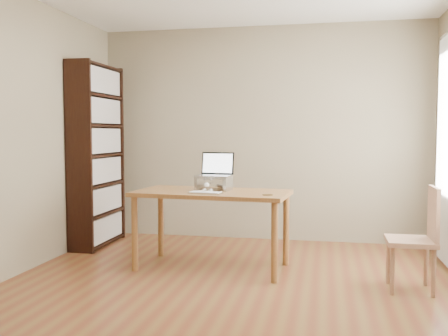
% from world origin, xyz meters
% --- Properties ---
extents(room, '(4.04, 4.54, 2.64)m').
position_xyz_m(room, '(0.03, 0.01, 1.30)').
color(room, brown).
rests_on(room, ground).
extents(bookshelf, '(0.30, 0.90, 2.10)m').
position_xyz_m(bookshelf, '(-1.83, 1.55, 1.05)').
color(bookshelf, black).
rests_on(bookshelf, ground).
extents(desk, '(1.52, 0.85, 0.75)m').
position_xyz_m(desk, '(-0.30, 0.82, 0.66)').
color(desk, brown).
rests_on(desk, ground).
extents(laptop_stand, '(0.32, 0.25, 0.13)m').
position_xyz_m(laptop_stand, '(-0.30, 0.90, 0.83)').
color(laptop_stand, silver).
rests_on(laptop_stand, desk).
extents(laptop, '(0.35, 0.30, 0.23)m').
position_xyz_m(laptop, '(-0.30, 0.96, 0.94)').
color(laptop, silver).
rests_on(laptop, laptop_stand).
extents(keyboard, '(0.32, 0.17, 0.02)m').
position_xyz_m(keyboard, '(-0.31, 0.60, 0.76)').
color(keyboard, silver).
rests_on(keyboard, desk).
extents(coaster, '(0.09, 0.09, 0.01)m').
position_xyz_m(coaster, '(0.26, 0.61, 0.75)').
color(coaster, brown).
rests_on(coaster, desk).
extents(cat, '(0.25, 0.48, 0.15)m').
position_xyz_m(cat, '(-0.33, 0.93, 0.82)').
color(cat, '#423A34').
rests_on(cat, desk).
extents(chair, '(0.39, 0.39, 0.87)m').
position_xyz_m(chair, '(1.54, 0.47, 0.47)').
color(chair, '#A07357').
rests_on(chair, ground).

